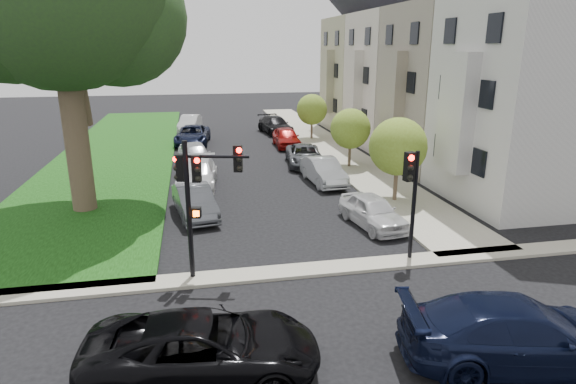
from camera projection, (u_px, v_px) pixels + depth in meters
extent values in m
plane|color=black|center=(320.00, 300.00, 14.73)|extent=(140.00, 140.00, 0.00)
cube|color=black|center=(119.00, 151.00, 35.58)|extent=(8.00, 44.00, 0.12)
cube|color=#9F9C86|center=(324.00, 143.00, 38.51)|extent=(3.50, 44.00, 0.12)
cube|color=#9F9C86|center=(305.00, 270.00, 16.59)|extent=(60.00, 1.00, 0.12)
cube|color=#969695|center=(530.00, 100.00, 23.13)|extent=(7.00, 7.40, 10.00)
cube|color=#969695|center=(456.00, 113.00, 22.56)|extent=(0.70, 2.20, 5.50)
cube|color=black|center=(464.00, 91.00, 22.33)|extent=(0.08, 3.60, 6.00)
cube|color=gray|center=(451.00, 88.00, 30.18)|extent=(7.00, 7.40, 10.00)
cube|color=gray|center=(392.00, 97.00, 29.60)|extent=(0.70, 2.20, 5.50)
cube|color=black|center=(398.00, 80.00, 29.37)|extent=(0.08, 3.60, 6.00)
cube|color=beige|center=(401.00, 80.00, 37.22)|extent=(7.00, 7.40, 10.00)
cube|color=beige|center=(353.00, 88.00, 36.65)|extent=(0.70, 2.20, 5.50)
cube|color=black|center=(358.00, 74.00, 36.41)|extent=(0.08, 3.60, 6.00)
cube|color=gray|center=(367.00, 75.00, 44.26)|extent=(7.00, 7.40, 10.00)
cube|color=gray|center=(327.00, 81.00, 43.69)|extent=(0.70, 2.20, 5.50)
cube|color=black|center=(330.00, 70.00, 43.46)|extent=(0.08, 3.60, 6.00)
cylinder|color=brown|center=(75.00, 129.00, 21.70)|extent=(1.07, 1.07, 7.79)
sphere|color=#233B20|center=(117.00, 17.00, 21.61)|extent=(6.23, 6.23, 6.23)
sphere|color=#233B20|center=(4.00, 0.00, 19.34)|extent=(6.62, 6.62, 6.62)
cylinder|color=brown|center=(396.00, 182.00, 23.86)|extent=(0.20, 0.20, 2.02)
sphere|color=olive|center=(398.00, 147.00, 23.33)|extent=(2.83, 2.83, 2.83)
cylinder|color=brown|center=(349.00, 154.00, 30.70)|extent=(0.18, 0.18, 1.81)
sphere|color=olive|center=(350.00, 129.00, 30.23)|extent=(2.54, 2.54, 2.54)
cylinder|color=brown|center=(312.00, 129.00, 40.16)|extent=(0.18, 0.18, 1.80)
sphere|color=olive|center=(312.00, 110.00, 39.69)|extent=(2.52, 2.52, 2.52)
cylinder|color=black|center=(189.00, 213.00, 15.41)|extent=(0.19, 0.19, 4.70)
cylinder|color=black|center=(218.00, 157.00, 15.08)|extent=(1.96, 0.55, 0.11)
cube|color=black|center=(196.00, 169.00, 15.05)|extent=(0.32, 0.29, 0.86)
cube|color=black|center=(238.00, 158.00, 15.22)|extent=(0.32, 0.29, 0.86)
cube|color=black|center=(180.00, 168.00, 15.17)|extent=(0.29, 0.32, 0.86)
sphere|color=#FF0C05|center=(196.00, 161.00, 14.84)|extent=(0.18, 0.18, 0.18)
sphere|color=black|center=(197.00, 179.00, 15.01)|extent=(0.18, 0.18, 0.18)
cube|color=black|center=(196.00, 212.00, 15.45)|extent=(0.36, 0.29, 0.34)
cube|color=#FF5905|center=(196.00, 214.00, 15.34)|extent=(0.20, 0.03, 0.20)
cylinder|color=black|center=(413.00, 207.00, 16.95)|extent=(0.18, 0.18, 4.05)
cube|color=black|center=(409.00, 167.00, 16.47)|extent=(0.37, 0.34, 1.01)
sphere|color=#FF0C05|center=(412.00, 158.00, 16.22)|extent=(0.21, 0.21, 0.21)
imported|color=black|center=(203.00, 348.00, 11.15)|extent=(5.67, 2.99, 1.52)
imported|color=black|center=(519.00, 333.00, 11.61)|extent=(6.03, 3.31, 1.66)
imported|color=silver|center=(373.00, 211.00, 20.67)|extent=(2.22, 4.23, 1.37)
imported|color=#999BA0|center=(324.00, 171.00, 27.19)|extent=(1.84, 4.51, 1.45)
imported|color=#3F4247|center=(305.00, 155.00, 31.43)|extent=(2.76, 5.03, 1.33)
imported|color=maroon|center=(286.00, 137.00, 37.22)|extent=(1.87, 4.46, 1.51)
imported|color=black|center=(275.00, 125.00, 43.06)|extent=(2.87, 5.48, 1.52)
imported|color=#3F4247|center=(195.00, 202.00, 21.86)|extent=(2.20, 4.49, 1.42)
imported|color=silver|center=(198.00, 174.00, 26.52)|extent=(2.52, 5.21, 1.46)
imported|color=#999BA0|center=(195.00, 155.00, 31.05)|extent=(2.50, 4.85, 1.58)
imported|color=black|center=(193.00, 135.00, 38.24)|extent=(3.08, 5.62, 1.49)
imported|color=silver|center=(190.00, 123.00, 44.35)|extent=(2.37, 4.65, 1.46)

